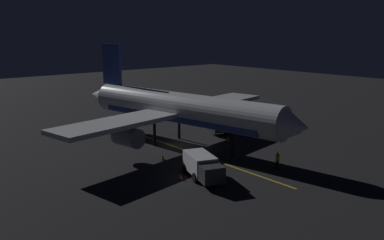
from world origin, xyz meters
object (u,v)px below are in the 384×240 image
(ground_crew_worker, at_px, (277,160))
(traffic_cone_under_wing, at_px, (201,162))
(airliner, at_px, (178,109))
(traffic_cone_far, at_px, (163,158))
(catering_truck, at_px, (232,125))
(traffic_cone_near_left, at_px, (228,139))
(traffic_cone_near_right, at_px, (181,177))
(baggage_truck, at_px, (202,167))

(ground_crew_worker, xyz_separation_m, traffic_cone_under_wing, (5.00, -5.97, -0.64))
(airliner, xyz_separation_m, traffic_cone_far, (5.13, 3.85, -4.20))
(airliner, bearing_deg, catering_truck, 178.66)
(traffic_cone_far, bearing_deg, catering_truck, -165.77)
(traffic_cone_near_left, height_order, traffic_cone_near_right, same)
(airliner, bearing_deg, baggage_truck, 62.40)
(traffic_cone_near_right, bearing_deg, ground_crew_worker, 157.84)
(traffic_cone_near_left, relative_size, traffic_cone_far, 1.00)
(ground_crew_worker, bearing_deg, baggage_truck, -20.52)
(traffic_cone_under_wing, bearing_deg, baggage_truck, 49.57)
(baggage_truck, relative_size, ground_crew_worker, 3.53)
(traffic_cone_near_right, bearing_deg, traffic_cone_far, -111.35)
(traffic_cone_near_left, height_order, traffic_cone_far, same)
(catering_truck, bearing_deg, traffic_cone_near_left, 38.37)
(ground_crew_worker, xyz_separation_m, traffic_cone_near_right, (9.45, -3.85, -0.64))
(catering_truck, bearing_deg, traffic_cone_near_right, 30.11)
(baggage_truck, distance_m, traffic_cone_under_wing, 4.18)
(baggage_truck, height_order, traffic_cone_near_right, baggage_truck)
(baggage_truck, relative_size, traffic_cone_near_right, 11.16)
(airliner, height_order, traffic_cone_under_wing, airliner)
(catering_truck, xyz_separation_m, traffic_cone_near_left, (3.11, 2.46, -0.95))
(traffic_cone_near_left, distance_m, traffic_cone_under_wing, 10.46)
(traffic_cone_near_left, height_order, traffic_cone_under_wing, same)
(airliner, distance_m, traffic_cone_near_left, 7.87)
(catering_truck, distance_m, traffic_cone_far, 14.82)
(catering_truck, height_order, traffic_cone_far, catering_truck)
(baggage_truck, xyz_separation_m, catering_truck, (-14.89, -10.67, 0.04))
(baggage_truck, relative_size, catering_truck, 1.04)
(baggage_truck, xyz_separation_m, traffic_cone_under_wing, (-2.64, -3.10, -0.92))
(baggage_truck, xyz_separation_m, ground_crew_worker, (-7.65, 2.86, -0.28))
(traffic_cone_under_wing, distance_m, traffic_cone_far, 4.45)
(traffic_cone_near_right, height_order, traffic_cone_under_wing, same)
(ground_crew_worker, distance_m, traffic_cone_near_left, 11.83)
(catering_truck, xyz_separation_m, ground_crew_worker, (7.25, 13.53, -0.32))
(airliner, height_order, ground_crew_worker, airliner)
(traffic_cone_near_left, bearing_deg, traffic_cone_near_right, 27.98)
(catering_truck, distance_m, traffic_cone_near_right, 19.33)
(ground_crew_worker, height_order, traffic_cone_near_left, ground_crew_worker)
(traffic_cone_far, bearing_deg, traffic_cone_under_wing, 117.97)
(catering_truck, relative_size, traffic_cone_far, 10.77)
(airliner, height_order, catering_truck, airliner)
(baggage_truck, bearing_deg, ground_crew_worker, 159.48)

